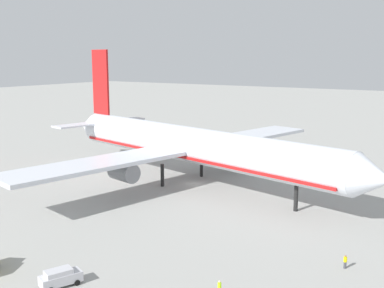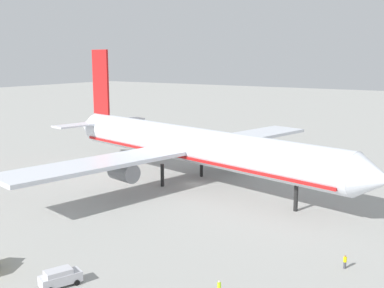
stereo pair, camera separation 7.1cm
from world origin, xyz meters
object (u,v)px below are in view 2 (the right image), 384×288
at_px(airliner, 190,145).
at_px(traffic_cone_0, 181,138).
at_px(service_van, 60,277).
at_px(ground_worker_2, 345,262).
at_px(ground_worker_1, 219,288).
at_px(baggage_cart_0, 118,140).

bearing_deg(airliner, traffic_cone_0, 126.24).
relative_size(service_van, ground_worker_2, 2.88).
height_order(ground_worker_2, traffic_cone_0, ground_worker_2).
relative_size(ground_worker_1, ground_worker_2, 1.05).
bearing_deg(ground_worker_1, baggage_cart_0, 137.87).
bearing_deg(ground_worker_1, ground_worker_2, 56.37).
bearing_deg(service_van, baggage_cart_0, 127.62).
height_order(airliner, traffic_cone_0, airliner).
distance_m(baggage_cart_0, traffic_cone_0, 19.27).
distance_m(baggage_cart_0, ground_worker_2, 95.50).
bearing_deg(ground_worker_1, service_van, -154.65).
distance_m(airliner, baggage_cart_0, 52.40).
height_order(baggage_cart_0, ground_worker_1, ground_worker_1).
bearing_deg(ground_worker_2, service_van, -139.48).
distance_m(airliner, ground_worker_2, 44.11).
relative_size(service_van, ground_worker_1, 2.75).
bearing_deg(airliner, baggage_cart_0, 147.62).
distance_m(service_van, ground_worker_1, 17.57).
distance_m(service_van, ground_worker_2, 33.15).
xyz_separation_m(airliner, service_van, (11.86, -44.46, -6.71)).
bearing_deg(traffic_cone_0, ground_worker_2, -43.73).
bearing_deg(airliner, service_van, -75.07).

